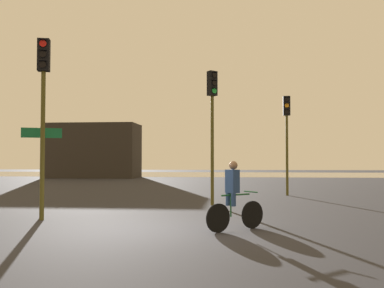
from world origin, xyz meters
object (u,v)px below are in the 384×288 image
(traffic_light_near_left, at_px, (43,95))
(cyclist, at_px, (234,195))
(distant_building, at_px, (94,151))
(traffic_light_far_right, at_px, (287,126))
(direction_sign_post, at_px, (41,158))
(traffic_light_center, at_px, (212,113))

(traffic_light_near_left, height_order, cyclist, traffic_light_near_left)
(distant_building, distance_m, traffic_light_far_right, 23.94)
(traffic_light_near_left, xyz_separation_m, cyclist, (5.22, -1.26, -2.62))
(distant_building, relative_size, direction_sign_post, 3.14)
(direction_sign_post, height_order, cyclist, direction_sign_post)
(direction_sign_post, relative_size, cyclist, 1.60)
(traffic_light_center, xyz_separation_m, direction_sign_post, (-4.66, -3.92, -1.68))
(distant_building, distance_m, traffic_light_near_left, 28.29)
(traffic_light_center, height_order, direction_sign_post, traffic_light_center)
(distant_building, height_order, cyclist, distant_building)
(traffic_light_near_left, height_order, traffic_light_center, traffic_light_near_left)
(distant_building, relative_size, traffic_light_near_left, 1.63)
(traffic_light_center, height_order, cyclist, traffic_light_center)
(traffic_light_center, bearing_deg, traffic_light_near_left, 4.10)
(distant_building, relative_size, traffic_light_far_right, 1.77)
(traffic_light_near_left, distance_m, traffic_light_center, 6.18)
(cyclist, bearing_deg, distant_building, 163.89)
(traffic_light_far_right, xyz_separation_m, traffic_light_center, (-3.25, -4.58, 0.18))
(distant_building, height_order, traffic_light_near_left, traffic_light_near_left)
(traffic_light_far_right, distance_m, direction_sign_post, 11.71)
(traffic_light_near_left, bearing_deg, distant_building, -88.57)
(traffic_light_far_right, bearing_deg, traffic_light_center, 55.79)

